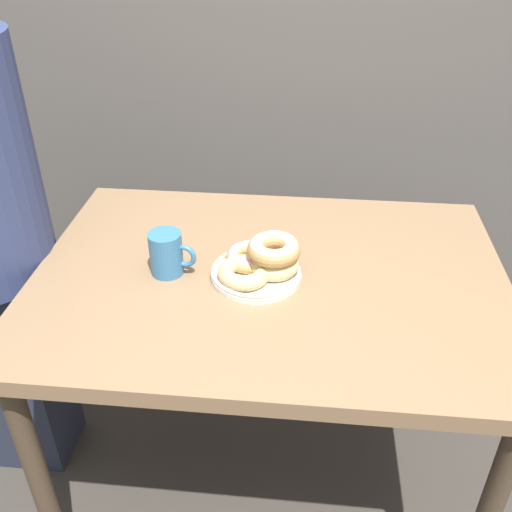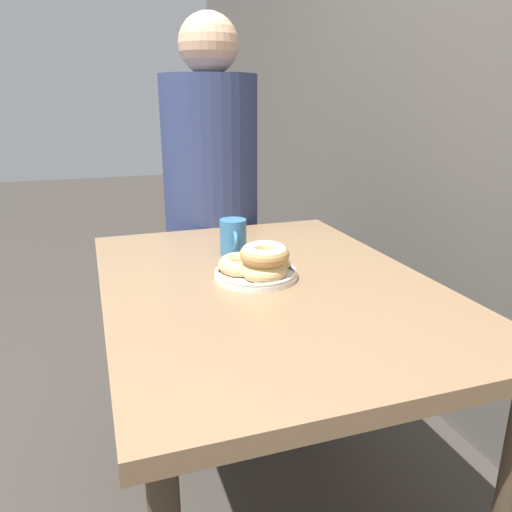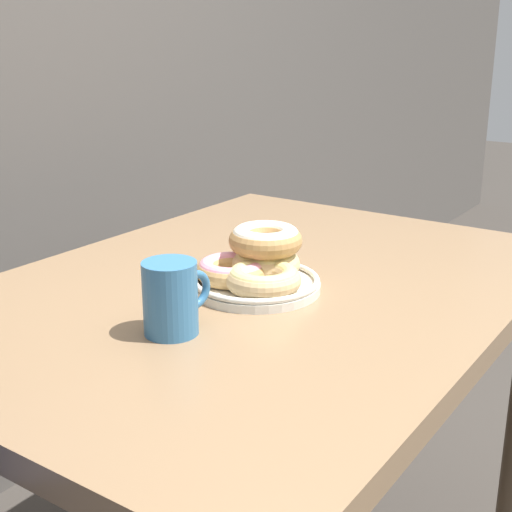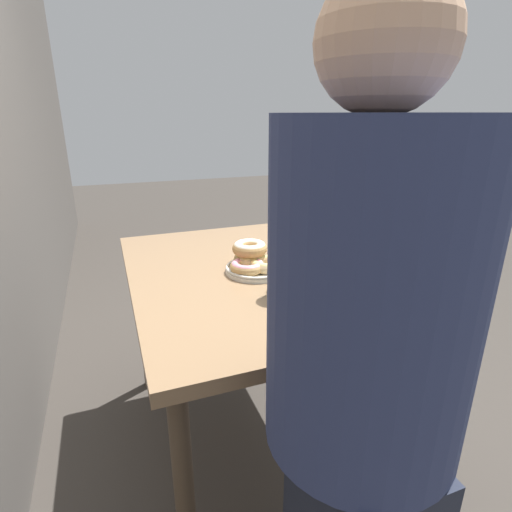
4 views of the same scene
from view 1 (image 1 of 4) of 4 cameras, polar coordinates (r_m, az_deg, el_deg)
name	(u,v)px [view 1 (image 1 of 4)]	position (r m, az deg, el deg)	size (l,w,h in m)	color
dining_table	(269,300)	(1.42, 1.33, -4.44)	(1.13, 0.82, 0.76)	#846647
donut_plate	(260,262)	(1.34, 0.42, -0.65)	(0.23, 0.22, 0.10)	silver
coffee_mug	(167,253)	(1.36, -8.88, 0.29)	(0.11, 0.08, 0.11)	teal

